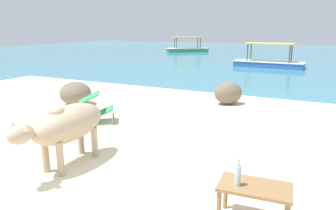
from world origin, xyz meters
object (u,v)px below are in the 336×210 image
object	(u,v)px
cow	(67,124)
boat_blue	(269,62)
boat_green	(187,49)
bottle	(238,175)
deck_chair_far	(96,106)
low_bench_table	(255,192)

from	to	relation	value
cow	boat_blue	bearing A→B (deg)	176.57
boat_blue	boat_green	bearing A→B (deg)	-43.17
cow	boat_green	xyz separation A→B (m)	(-7.57, 22.76, -0.41)
bottle	boat_green	world-z (taller)	boat_green
bottle	deck_chair_far	distance (m)	4.42
cow	deck_chair_far	size ratio (longest dim) A/B	1.88
boat_blue	deck_chair_far	bearing A→B (deg)	83.97
deck_chair_far	low_bench_table	bearing A→B (deg)	-65.14
deck_chair_far	boat_blue	distance (m)	12.46
low_bench_table	bottle	distance (m)	0.27
boat_blue	cow	bearing A→B (deg)	89.35
bottle	boat_blue	bearing A→B (deg)	97.55
cow	low_bench_table	bearing A→B (deg)	84.20
deck_chair_far	boat_green	xyz separation A→B (m)	(-6.50, 20.77, -0.13)
low_bench_table	boat_green	world-z (taller)	boat_green
cow	boat_blue	size ratio (longest dim) A/B	0.47
cow	low_bench_table	world-z (taller)	cow
deck_chair_far	boat_green	size ratio (longest dim) A/B	0.26
cow	low_bench_table	xyz separation A→B (m)	(2.85, -0.27, -0.28)
low_bench_table	boat_blue	xyz separation A→B (m)	(-2.12, 14.59, -0.12)
bottle	boat_blue	distance (m)	14.80
cow	boat_blue	world-z (taller)	boat_blue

